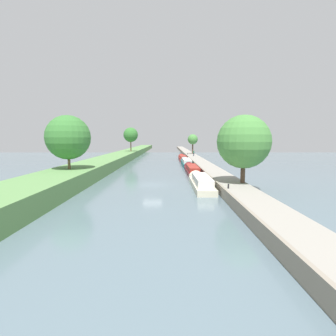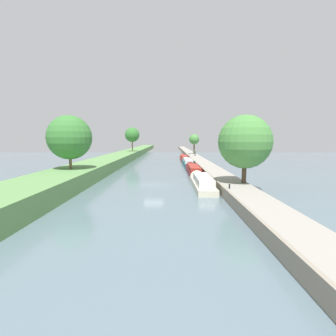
{
  "view_description": "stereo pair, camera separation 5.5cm",
  "coord_description": "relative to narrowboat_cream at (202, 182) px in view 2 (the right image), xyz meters",
  "views": [
    {
      "loc": [
        2.05,
        -34.45,
        6.04
      ],
      "look_at": [
        1.84,
        10.68,
        1.0
      ],
      "focal_mm": 28.5,
      "sensor_mm": 36.0,
      "label": 1
    },
    {
      "loc": [
        2.11,
        -34.45,
        6.04
      ],
      "look_at": [
        1.84,
        10.68,
        1.0
      ],
      "focal_mm": 28.5,
      "sensor_mm": 36.0,
      "label": 2
    }
  ],
  "objects": [
    {
      "name": "left_grassy_bank",
      "position": [
        -17.04,
        1.54,
        0.37
      ],
      "size": [
        6.26,
        260.0,
        1.96
      ],
      "color": "#5B894C",
      "rests_on": "ground_plane"
    },
    {
      "name": "tree_leftbank_downstream",
      "position": [
        -17.26,
        2.4,
        5.54
      ],
      "size": [
        5.83,
        5.83,
        7.11
      ],
      "color": "brown",
      "rests_on": "left_grassy_bank"
    },
    {
      "name": "narrowboat_teal",
      "position": [
        0.12,
        28.42,
        -0.02
      ],
      "size": [
        2.08,
        14.14,
        2.07
      ],
      "color": "#195B60",
      "rests_on": "ground_plane"
    },
    {
      "name": "narrowboat_maroon",
      "position": [
        0.18,
        14.35,
        -0.07
      ],
      "size": [
        2.07,
        13.6,
        2.0
      ],
      "color": "maroon",
      "rests_on": "ground_plane"
    },
    {
      "name": "mooring_bollard_near",
      "position": [
        1.96,
        -6.7,
        0.68
      ],
      "size": [
        0.16,
        0.16,
        0.45
      ],
      "color": "black",
      "rests_on": "right_towpath"
    },
    {
      "name": "narrowboat_cream",
      "position": [
        0.0,
        0.0,
        0.0
      ],
      "size": [
        2.16,
        11.93,
        2.22
      ],
      "color": "beige",
      "rests_on": "ground_plane"
    },
    {
      "name": "narrowboat_red",
      "position": [
        0.06,
        42.47,
        -0.09
      ],
      "size": [
        2.0,
        14.1,
        1.9
      ],
      "color": "maroon",
      "rests_on": "ground_plane"
    },
    {
      "name": "person_walking",
      "position": [
        3.22,
        42.66,
        1.32
      ],
      "size": [
        0.34,
        0.34,
        1.66
      ],
      "color": "#282D42",
      "rests_on": "right_towpath"
    },
    {
      "name": "right_towpath",
      "position": [
        3.22,
        1.54,
        -0.08
      ],
      "size": [
        3.13,
        260.0,
        1.06
      ],
      "color": "gray",
      "rests_on": "ground_plane"
    },
    {
      "name": "tree_rightbank_near",
      "position": [
        4.3,
        -3.38,
        5.04
      ],
      "size": [
        5.92,
        5.92,
        7.56
      ],
      "color": "#4C3828",
      "rests_on": "right_towpath"
    },
    {
      "name": "tree_leftbank_upstream",
      "position": [
        -15.73,
        50.83,
        6.5
      ],
      "size": [
        4.51,
        4.51,
        7.43
      ],
      "color": "brown",
      "rests_on": "left_grassy_bank"
    },
    {
      "name": "mooring_bollard_far",
      "position": [
        1.96,
        48.92,
        0.68
      ],
      "size": [
        0.16,
        0.16,
        0.45
      ],
      "color": "black",
      "rests_on": "right_towpath"
    },
    {
      "name": "ground_plane",
      "position": [
        -6.13,
        1.54,
        -0.61
      ],
      "size": [
        160.0,
        160.0,
        0.0
      ],
      "primitive_type": "plane",
      "color": "slate"
    },
    {
      "name": "tree_rightbank_midnear",
      "position": [
        3.9,
        53.32,
        5.05
      ],
      "size": [
        3.24,
        3.24,
        6.28
      ],
      "color": "#4C3828",
      "rests_on": "right_towpath"
    },
    {
      "name": "stone_quay",
      "position": [
        1.53,
        1.54,
        -0.05
      ],
      "size": [
        0.25,
        260.0,
        1.11
      ],
      "color": "gray",
      "rests_on": "ground_plane"
    }
  ]
}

